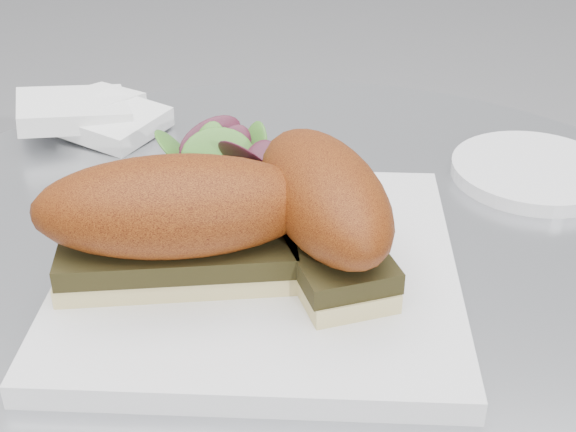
# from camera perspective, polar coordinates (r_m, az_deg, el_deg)

# --- Properties ---
(plate) EXTENTS (0.29, 0.29, 0.02)m
(plate) POSITION_cam_1_polar(r_m,az_deg,el_deg) (0.54, -1.99, -3.81)
(plate) COLOR white
(plate) RESTS_ON table
(sandwich_left) EXTENTS (0.17, 0.08, 0.08)m
(sandwich_left) POSITION_cam_1_polar(r_m,az_deg,el_deg) (0.50, -7.99, -0.15)
(sandwich_left) COLOR #CEC381
(sandwich_left) RESTS_ON plate
(sandwich_right) EXTENTS (0.10, 0.17, 0.08)m
(sandwich_right) POSITION_cam_1_polar(r_m,az_deg,el_deg) (0.51, 2.54, 0.70)
(sandwich_right) COLOR #CEC381
(sandwich_right) RESTS_ON plate
(salad) EXTENTS (0.11, 0.11, 0.05)m
(salad) POSITION_cam_1_polar(r_m,az_deg,el_deg) (0.59, -4.95, 3.03)
(salad) COLOR #4E832B
(salad) RESTS_ON plate
(napkin) EXTENTS (0.14, 0.14, 0.02)m
(napkin) POSITION_cam_1_polar(r_m,az_deg,el_deg) (0.77, -13.61, 6.57)
(napkin) COLOR white
(napkin) RESTS_ON table
(saucer) EXTENTS (0.13, 0.13, 0.01)m
(saucer) POSITION_cam_1_polar(r_m,az_deg,el_deg) (0.69, 17.07, 3.07)
(saucer) COLOR white
(saucer) RESTS_ON table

